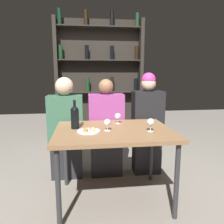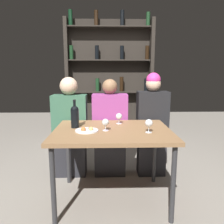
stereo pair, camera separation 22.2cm
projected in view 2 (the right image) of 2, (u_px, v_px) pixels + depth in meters
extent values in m
plane|color=gray|center=(112.00, 199.00, 2.26)|extent=(10.00, 10.00, 0.00)
cube|color=olive|center=(112.00, 131.00, 2.13)|extent=(1.13, 0.85, 0.04)
cylinder|color=#2D2D30|center=(53.00, 186.00, 1.82)|extent=(0.04, 0.04, 0.71)
cylinder|color=#2D2D30|center=(173.00, 185.00, 1.85)|extent=(0.04, 0.04, 0.71)
cylinder|color=#2D2D30|center=(68.00, 154.00, 2.54)|extent=(0.04, 0.04, 0.71)
cylinder|color=#2D2D30|center=(154.00, 153.00, 2.57)|extent=(0.04, 0.04, 0.71)
cube|color=#28231E|center=(109.00, 83.00, 3.97)|extent=(1.48, 0.02, 2.20)
cube|color=#28231E|center=(68.00, 83.00, 3.84)|extent=(0.06, 0.18, 2.20)
cube|color=#28231E|center=(151.00, 83.00, 3.88)|extent=(0.06, 0.18, 2.20)
cube|color=#28231E|center=(110.00, 92.00, 3.89)|extent=(1.40, 0.18, 0.02)
cylinder|color=black|center=(72.00, 85.00, 3.85)|extent=(0.07, 0.07, 0.22)
cylinder|color=#19381E|center=(97.00, 85.00, 3.86)|extent=(0.07, 0.07, 0.23)
cylinder|color=black|center=(122.00, 84.00, 3.87)|extent=(0.07, 0.07, 0.26)
cylinder|color=black|center=(146.00, 85.00, 3.89)|extent=(0.07, 0.07, 0.23)
cube|color=#28231E|center=(109.00, 60.00, 3.79)|extent=(1.40, 0.18, 0.02)
cylinder|color=#19381E|center=(71.00, 53.00, 3.75)|extent=(0.07, 0.07, 0.24)
cylinder|color=black|center=(97.00, 53.00, 3.76)|extent=(0.07, 0.07, 0.24)
cylinder|color=black|center=(122.00, 53.00, 3.77)|extent=(0.07, 0.07, 0.23)
cylinder|color=black|center=(147.00, 53.00, 3.78)|extent=(0.07, 0.07, 0.23)
cube|color=#28231E|center=(109.00, 27.00, 3.69)|extent=(1.40, 0.18, 0.02)
cylinder|color=black|center=(70.00, 18.00, 3.65)|extent=(0.07, 0.07, 0.26)
cylinder|color=black|center=(96.00, 18.00, 3.67)|extent=(0.07, 0.07, 0.25)
cylinder|color=black|center=(122.00, 18.00, 3.68)|extent=(0.07, 0.07, 0.26)
cylinder|color=#19381E|center=(148.00, 19.00, 3.68)|extent=(0.07, 0.07, 0.23)
cylinder|color=black|center=(75.00, 119.00, 2.19)|extent=(0.08, 0.08, 0.18)
sphere|color=black|center=(75.00, 110.00, 2.17)|extent=(0.08, 0.08, 0.08)
cylinder|color=black|center=(74.00, 105.00, 2.16)|extent=(0.03, 0.03, 0.09)
cylinder|color=black|center=(74.00, 100.00, 2.15)|extent=(0.03, 0.03, 0.01)
cylinder|color=silver|center=(106.00, 130.00, 2.08)|extent=(0.06, 0.06, 0.00)
cylinder|color=silver|center=(105.00, 127.00, 2.08)|extent=(0.01, 0.01, 0.06)
sphere|color=silver|center=(105.00, 122.00, 2.07)|extent=(0.07, 0.07, 0.07)
cylinder|color=silver|center=(119.00, 123.00, 2.36)|extent=(0.06, 0.06, 0.00)
cylinder|color=silver|center=(119.00, 121.00, 2.36)|extent=(0.01, 0.01, 0.06)
sphere|color=silver|center=(119.00, 116.00, 2.35)|extent=(0.07, 0.07, 0.07)
cylinder|color=silver|center=(149.00, 132.00, 2.02)|extent=(0.06, 0.06, 0.00)
cylinder|color=silver|center=(149.00, 129.00, 2.01)|extent=(0.01, 0.01, 0.07)
sphere|color=silver|center=(149.00, 123.00, 2.00)|extent=(0.07, 0.07, 0.07)
cylinder|color=white|center=(87.00, 130.00, 2.06)|extent=(0.22, 0.22, 0.01)
sphere|color=#B74C3D|center=(90.00, 128.00, 2.09)|extent=(0.03, 0.03, 0.03)
sphere|color=#C67038|center=(83.00, 129.00, 2.03)|extent=(0.04, 0.04, 0.04)
sphere|color=#E5BC66|center=(91.00, 129.00, 2.05)|extent=(0.04, 0.04, 0.04)
cube|color=#26262B|center=(71.00, 157.00, 2.78)|extent=(0.37, 0.22, 0.45)
cube|color=#38664C|center=(70.00, 118.00, 2.69)|extent=(0.41, 0.22, 0.57)
sphere|color=beige|center=(69.00, 86.00, 2.62)|extent=(0.22, 0.22, 0.22)
cube|color=#26262B|center=(110.00, 157.00, 2.79)|extent=(0.39, 0.22, 0.45)
cube|color=#9E3F8C|center=(110.00, 118.00, 2.70)|extent=(0.43, 0.22, 0.58)
sphere|color=#8C6647|center=(110.00, 87.00, 2.63)|extent=(0.18, 0.18, 0.18)
cube|color=#26262B|center=(151.00, 157.00, 2.81)|extent=(0.34, 0.22, 0.45)
cube|color=black|center=(152.00, 116.00, 2.71)|extent=(0.38, 0.22, 0.61)
sphere|color=beige|center=(153.00, 84.00, 2.64)|extent=(0.18, 0.18, 0.18)
sphere|color=#EA3893|center=(153.00, 80.00, 2.63)|extent=(0.17, 0.17, 0.17)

